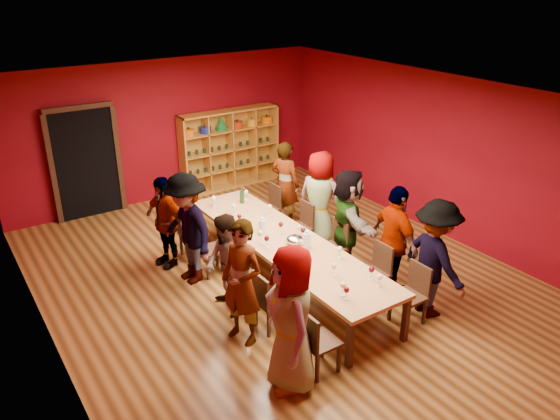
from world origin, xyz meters
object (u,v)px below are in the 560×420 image
(tasting_table, at_px, (285,243))
(person_right_2, at_px, (348,219))
(person_left_0, at_px, (291,319))
(person_left_2, at_px, (227,266))
(chair_person_right_1, at_px, (377,269))
(person_left_3, at_px, (187,229))
(chair_person_left_2, at_px, (242,277))
(chair_person_right_0, at_px, (413,291))
(person_right_3, at_px, (320,199))
(chair_person_right_3, at_px, (302,224))
(chair_person_right_4, at_px, (270,205))
(chair_person_right_2, at_px, (335,244))
(chair_person_left_3, at_px, (207,247))
(person_left_1, at_px, (242,283))
(chair_person_left_0, at_px, (315,339))
(chair_person_left_4, at_px, (189,232))
(person_left_4, at_px, (165,222))
(person_right_0, at_px, (435,259))
(chair_person_left_1, at_px, (267,299))
(person_right_1, at_px, (395,241))
(spittoon_bowl, at_px, (295,240))
(shelving_unit, at_px, (229,145))
(person_right_4, at_px, (285,184))
(wine_bottle, at_px, (242,197))

(tasting_table, height_order, person_right_2, person_right_2)
(person_left_0, bearing_deg, person_left_2, -166.71)
(tasting_table, bearing_deg, person_left_0, -122.45)
(chair_person_right_1, bearing_deg, person_left_3, 136.17)
(chair_person_left_2, relative_size, chair_person_right_0, 1.00)
(person_left_0, height_order, person_right_3, person_left_0)
(chair_person_right_3, distance_m, chair_person_right_4, 1.05)
(chair_person_right_1, relative_size, chair_person_right_2, 1.00)
(chair_person_left_2, xyz_separation_m, chair_person_right_4, (1.82, 2.06, 0.00))
(chair_person_right_4, bearing_deg, person_left_0, -119.60)
(chair_person_left_3, bearing_deg, person_left_0, -97.06)
(person_left_1, bearing_deg, person_right_2, 88.34)
(chair_person_left_0, relative_size, chair_person_right_1, 1.00)
(person_left_1, distance_m, chair_person_right_4, 3.55)
(chair_person_left_2, distance_m, chair_person_left_4, 1.83)
(person_left_4, bearing_deg, person_right_0, 22.14)
(tasting_table, xyz_separation_m, chair_person_left_4, (-0.91, 1.62, -0.20))
(chair_person_left_1, distance_m, person_left_4, 2.58)
(chair_person_left_2, distance_m, person_right_1, 2.37)
(chair_person_right_1, bearing_deg, person_right_3, 78.56)
(spittoon_bowl, bearing_deg, tasting_table, 113.10)
(person_left_3, xyz_separation_m, person_right_3, (2.54, -0.13, -0.04))
(tasting_table, distance_m, person_left_4, 2.09)
(person_left_1, height_order, chair_person_right_1, person_left_1)
(shelving_unit, height_order, person_right_2, shelving_unit)
(chair_person_right_0, height_order, person_right_2, person_right_2)
(chair_person_left_3, relative_size, person_right_4, 0.52)
(person_right_2, xyz_separation_m, chair_person_right_4, (-0.25, 1.98, -0.38))
(spittoon_bowl, bearing_deg, shelving_unit, 73.54)
(tasting_table, distance_m, chair_person_right_0, 2.10)
(person_right_3, bearing_deg, person_right_0, 155.52)
(person_left_4, height_order, chair_person_right_1, person_left_4)
(chair_person_left_1, bearing_deg, chair_person_right_2, 23.07)
(chair_person_right_2, distance_m, person_right_4, 2.04)
(chair_person_right_2, relative_size, wine_bottle, 2.81)
(chair_person_left_1, bearing_deg, chair_person_left_3, 90.00)
(person_right_0, xyz_separation_m, spittoon_bowl, (-1.22, 1.72, -0.08))
(person_left_1, bearing_deg, person_right_1, 65.75)
(person_right_1, bearing_deg, person_left_4, 50.81)
(person_left_1, xyz_separation_m, person_right_4, (2.56, 2.75, -0.04))
(chair_person_right_4, bearing_deg, person_right_1, -83.61)
(person_right_3, bearing_deg, shelving_unit, -25.75)
(person_left_0, xyz_separation_m, person_left_4, (-0.06, 3.62, -0.13))
(chair_person_left_2, distance_m, chair_person_right_0, 2.47)
(person_left_2, height_order, chair_person_left_3, person_left_2)
(chair_person_left_0, relative_size, wine_bottle, 2.81)
(chair_person_right_1, bearing_deg, chair_person_right_2, 90.00)
(person_left_4, xyz_separation_m, chair_person_right_1, (2.24, -2.76, -0.30))
(chair_person_left_2, bearing_deg, tasting_table, 13.49)
(chair_person_left_4, distance_m, spittoon_bowl, 2.06)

